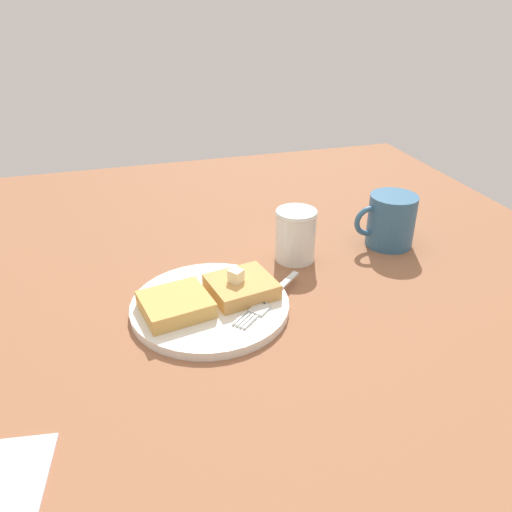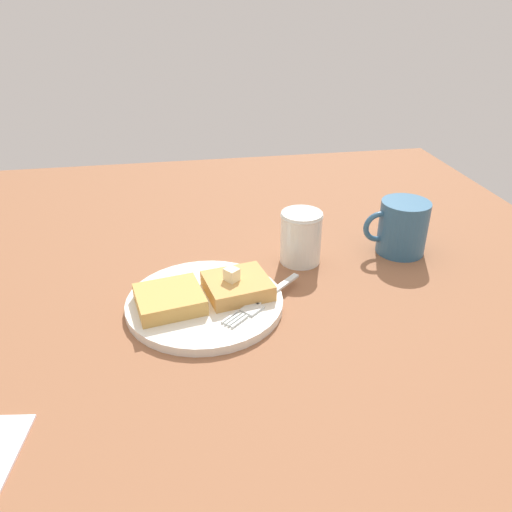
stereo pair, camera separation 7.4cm
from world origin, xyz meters
The scene contains 8 objects.
table_surface centered at (0.00, 0.00, 1.18)cm, with size 118.44×118.44×2.37cm, color brown.
plate centered at (6.09, 7.48, 3.08)cm, with size 21.97×21.97×1.25cm.
toast_slice_left centered at (1.30, 6.58, 4.73)cm, with size 8.74×8.02×2.22cm, color tan.
toast_slice_middle centered at (10.87, 8.38, 4.73)cm, with size 8.74×8.02×2.22cm, color tan.
butter_pat_primary centered at (2.10, 6.70, 6.75)cm, with size 1.82×1.64×1.82cm, color #F4E7B6.
fork centered at (-1.35, 9.66, 3.80)cm, with size 12.86×11.76×0.36cm.
syrup_jar centered at (-10.35, -3.00, 6.41)cm, with size 6.77×6.77×8.60cm.
coffee_mug centered at (-27.65, -3.30, 6.90)cm, with size 10.92×7.99×9.02cm.
Camera 2 is at (9.07, 66.07, 42.39)cm, focal length 35.00 mm.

